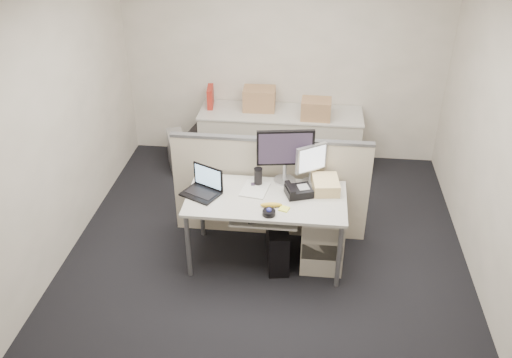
# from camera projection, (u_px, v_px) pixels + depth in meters

# --- Properties ---
(floor) EXTENTS (4.00, 4.50, 0.01)m
(floor) POSITION_uv_depth(u_px,v_px,m) (266.00, 258.00, 5.46)
(floor) COLOR black
(floor) RESTS_ON ground
(wall_back) EXTENTS (4.00, 0.02, 2.70)m
(wall_back) POSITION_uv_depth(u_px,v_px,m) (284.00, 56.00, 6.67)
(wall_back) COLOR beige
(wall_back) RESTS_ON ground
(wall_front) EXTENTS (4.00, 0.02, 2.70)m
(wall_front) POSITION_uv_depth(u_px,v_px,m) (227.00, 331.00, 2.84)
(wall_front) COLOR beige
(wall_front) RESTS_ON ground
(wall_left) EXTENTS (0.02, 4.50, 2.70)m
(wall_left) POSITION_uv_depth(u_px,v_px,m) (49.00, 128.00, 4.94)
(wall_left) COLOR beige
(wall_left) RESTS_ON ground
(wall_right) EXTENTS (0.02, 4.50, 2.70)m
(wall_right) POSITION_uv_depth(u_px,v_px,m) (503.00, 150.00, 4.57)
(wall_right) COLOR beige
(wall_right) RESTS_ON ground
(desk) EXTENTS (1.50, 0.75, 0.73)m
(desk) POSITION_uv_depth(u_px,v_px,m) (266.00, 203.00, 5.11)
(desk) COLOR silver
(desk) RESTS_ON floor
(keyboard_tray) EXTENTS (0.62, 0.32, 0.02)m
(keyboard_tray) POSITION_uv_depth(u_px,v_px,m) (264.00, 218.00, 4.98)
(keyboard_tray) COLOR silver
(keyboard_tray) RESTS_ON desk
(drawer_pedestal) EXTENTS (0.40, 0.55, 0.65)m
(drawer_pedestal) POSITION_uv_depth(u_px,v_px,m) (322.00, 233.00, 5.28)
(drawer_pedestal) COLOR beige
(drawer_pedestal) RESTS_ON floor
(cubicle_partition) EXTENTS (2.00, 0.06, 1.10)m
(cubicle_partition) POSITION_uv_depth(u_px,v_px,m) (270.00, 189.00, 5.55)
(cubicle_partition) COLOR #BBB399
(cubicle_partition) RESTS_ON floor
(back_counter) EXTENTS (2.00, 0.60, 0.72)m
(back_counter) POSITION_uv_depth(u_px,v_px,m) (280.00, 140.00, 6.91)
(back_counter) COLOR beige
(back_counter) RESTS_ON floor
(monitor_main) EXTENTS (0.58, 0.30, 0.55)m
(monitor_main) POSITION_uv_depth(u_px,v_px,m) (285.00, 156.00, 5.19)
(monitor_main) COLOR black
(monitor_main) RESTS_ON desk
(monitor_small) EXTENTS (0.36, 0.32, 0.40)m
(monitor_small) POSITION_uv_depth(u_px,v_px,m) (311.00, 165.00, 5.21)
(monitor_small) COLOR #B7B7BC
(monitor_small) RESTS_ON desk
(laptop) EXTENTS (0.41, 0.38, 0.25)m
(laptop) POSITION_uv_depth(u_px,v_px,m) (200.00, 183.00, 5.05)
(laptop) COLOR black
(laptop) RESTS_ON desk
(trackball) EXTENTS (0.14, 0.14, 0.05)m
(trackball) POSITION_uv_depth(u_px,v_px,m) (269.00, 213.00, 4.82)
(trackball) COLOR black
(trackball) RESTS_ON desk
(desk_phone) EXTENTS (0.29, 0.27, 0.08)m
(desk_phone) POSITION_uv_depth(u_px,v_px,m) (299.00, 191.00, 5.09)
(desk_phone) COLOR black
(desk_phone) RESTS_ON desk
(paper_stack) EXTENTS (0.28, 0.34, 0.01)m
(paper_stack) POSITION_uv_depth(u_px,v_px,m) (255.00, 189.00, 5.18)
(paper_stack) COLOR silver
(paper_stack) RESTS_ON desk
(sticky_pad) EXTENTS (0.11, 0.11, 0.01)m
(sticky_pad) POSITION_uv_depth(u_px,v_px,m) (284.00, 209.00, 4.90)
(sticky_pad) COLOR #F8FD49
(sticky_pad) RESTS_ON desk
(travel_mug) EXTENTS (0.10, 0.10, 0.17)m
(travel_mug) POSITION_uv_depth(u_px,v_px,m) (258.00, 177.00, 5.23)
(travel_mug) COLOR black
(travel_mug) RESTS_ON desk
(banana) EXTENTS (0.21, 0.07, 0.04)m
(banana) POSITION_uv_depth(u_px,v_px,m) (271.00, 205.00, 4.93)
(banana) COLOR yellow
(banana) RESTS_ON desk
(cellphone) EXTENTS (0.06, 0.10, 0.01)m
(cellphone) POSITION_uv_depth(u_px,v_px,m) (253.00, 185.00, 5.26)
(cellphone) COLOR black
(cellphone) RESTS_ON desk
(manila_folders) EXTENTS (0.28, 0.34, 0.12)m
(manila_folders) POSITION_uv_depth(u_px,v_px,m) (326.00, 185.00, 5.16)
(manila_folders) COLOR #D6B885
(manila_folders) RESTS_ON desk
(keyboard) EXTENTS (0.49, 0.33, 0.03)m
(keyboard) POSITION_uv_depth(u_px,v_px,m) (270.00, 214.00, 5.00)
(keyboard) COLOR black
(keyboard) RESTS_ON keyboard_tray
(pc_tower_desk) EXTENTS (0.27, 0.51, 0.45)m
(pc_tower_desk) POSITION_uv_depth(u_px,v_px,m) (277.00, 244.00, 5.28)
(pc_tower_desk) COLOR black
(pc_tower_desk) RESTS_ON floor
(pc_tower_spare_dark) EXTENTS (0.27, 0.50, 0.44)m
(pc_tower_spare_dark) POSITION_uv_depth(u_px,v_px,m) (201.00, 142.00, 7.16)
(pc_tower_spare_dark) COLOR black
(pc_tower_spare_dark) RESTS_ON floor
(pc_tower_spare_silver) EXTENTS (0.36, 0.53, 0.46)m
(pc_tower_spare_silver) POSITION_uv_depth(u_px,v_px,m) (177.00, 152.00, 6.91)
(pc_tower_spare_silver) COLOR #B7B7BC
(pc_tower_spare_silver) RESTS_ON floor
(cardboard_box_left) EXTENTS (0.40, 0.31, 0.29)m
(cardboard_box_left) POSITION_uv_depth(u_px,v_px,m) (259.00, 100.00, 6.73)
(cardboard_box_left) COLOR #A3764B
(cardboard_box_left) RESTS_ON back_counter
(cardboard_box_right) EXTENTS (0.36, 0.29, 0.26)m
(cardboard_box_right) POSITION_uv_depth(u_px,v_px,m) (316.00, 110.00, 6.51)
(cardboard_box_right) COLOR #A3764B
(cardboard_box_right) RESTS_ON back_counter
(red_binder) EXTENTS (0.10, 0.30, 0.27)m
(red_binder) POSITION_uv_depth(u_px,v_px,m) (210.00, 97.00, 6.82)
(red_binder) COLOR #A1241A
(red_binder) RESTS_ON back_counter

